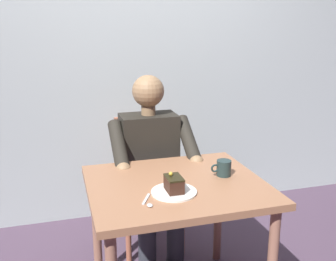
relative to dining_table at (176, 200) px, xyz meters
name	(u,v)px	position (x,y,z in m)	size (l,w,h in m)	color
cafe_rear_panel	(128,24)	(0.00, -1.20, 0.88)	(6.40, 0.12, 3.00)	#A8B6B5
dining_table	(176,200)	(0.00, 0.00, 0.00)	(0.89, 0.76, 0.71)	#986646
chair	(146,176)	(0.00, -0.69, -0.14)	(0.42, 0.42, 0.88)	#A25C42
seated_person	(152,166)	(0.00, -0.52, 0.00)	(0.53, 0.58, 1.19)	black
dessert_plate	(174,192)	(0.05, 0.12, 0.10)	(0.22, 0.22, 0.01)	white
cake_slice	(174,184)	(0.05, 0.12, 0.14)	(0.07, 0.11, 0.09)	#371F16
coffee_cup	(224,168)	(-0.27, -0.02, 0.14)	(0.11, 0.08, 0.08)	#203333
dessert_spoon	(148,202)	(0.19, 0.19, 0.10)	(0.06, 0.14, 0.01)	silver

